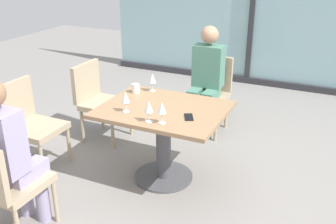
{
  "coord_description": "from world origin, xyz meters",
  "views": [
    {
      "loc": [
        1.41,
        -2.94,
        2.07
      ],
      "look_at": [
        0.0,
        0.1,
        0.65
      ],
      "focal_mm": 41.99,
      "sensor_mm": 36.0,
      "label": 1
    }
  ],
  "objects": [
    {
      "name": "person_near_window",
      "position": [
        -0.0,
        1.15,
        0.7
      ],
      "size": [
        0.34,
        0.39,
        1.26
      ],
      "color": "#4C7F6B",
      "rests_on": "ground_plane"
    },
    {
      "name": "dining_table_main",
      "position": [
        0.0,
        0.0,
        0.53
      ],
      "size": [
        1.11,
        0.88,
        0.73
      ],
      "color": "#997551",
      "rests_on": "ground_plane"
    },
    {
      "name": "chair_near_window",
      "position": [
        0.0,
        1.26,
        0.5
      ],
      "size": [
        0.46,
        0.51,
        0.87
      ],
      "color": "tan",
      "rests_on": "ground_plane"
    },
    {
      "name": "cell_phone_on_table",
      "position": [
        0.29,
        -0.11,
        0.73
      ],
      "size": [
        0.13,
        0.16,
        0.01
      ],
      "primitive_type": "cube",
      "rotation": [
        0.0,
        0.0,
        0.47
      ],
      "color": "black",
      "rests_on": "dining_table_main"
    },
    {
      "name": "chair_side_end",
      "position": [
        -1.31,
        -0.33,
        0.5
      ],
      "size": [
        0.5,
        0.46,
        0.87
      ],
      "color": "tan",
      "rests_on": "ground_plane"
    },
    {
      "name": "person_front_left",
      "position": [
        -0.7,
        -1.15,
        0.7
      ],
      "size": [
        0.34,
        0.39,
        1.26
      ],
      "color": "#9E93B7",
      "rests_on": "ground_plane"
    },
    {
      "name": "chair_far_left",
      "position": [
        -1.05,
        0.5,
        0.5
      ],
      "size": [
        0.5,
        0.46,
        0.87
      ],
      "color": "tan",
      "rests_on": "ground_plane"
    },
    {
      "name": "wine_glass_3",
      "position": [
        -0.29,
        0.35,
        0.86
      ],
      "size": [
        0.07,
        0.07,
        0.18
      ],
      "color": "silver",
      "rests_on": "dining_table_main"
    },
    {
      "name": "wine_glass_0",
      "position": [
        0.13,
        -0.31,
        0.86
      ],
      "size": [
        0.07,
        0.07,
        0.18
      ],
      "color": "silver",
      "rests_on": "dining_table_main"
    },
    {
      "name": "chair_front_left",
      "position": [
        -0.7,
        -1.26,
        0.5
      ],
      "size": [
        0.46,
        0.5,
        0.87
      ],
      "color": "tan",
      "rests_on": "ground_plane"
    },
    {
      "name": "wine_glass_2",
      "position": [
        0.02,
        -0.33,
        0.86
      ],
      "size": [
        0.07,
        0.07,
        0.18
      ],
      "color": "silver",
      "rests_on": "dining_table_main"
    },
    {
      "name": "window_wall_backdrop",
      "position": [
        0.0,
        3.2,
        1.21
      ],
      "size": [
        4.75,
        0.1,
        2.7
      ],
      "color": "#8EB7BC",
      "rests_on": "ground_plane"
    },
    {
      "name": "coffee_cup",
      "position": [
        -0.42,
        0.24,
        0.78
      ],
      "size": [
        0.08,
        0.08,
        0.09
      ],
      "primitive_type": "cylinder",
      "color": "white",
      "rests_on": "dining_table_main"
    },
    {
      "name": "wine_glass_1",
      "position": [
        -0.26,
        -0.22,
        0.86
      ],
      "size": [
        0.07,
        0.07,
        0.18
      ],
      "color": "silver",
      "rests_on": "dining_table_main"
    },
    {
      "name": "ground_plane",
      "position": [
        0.0,
        0.0,
        0.0
      ],
      "size": [
        12.0,
        12.0,
        0.0
      ],
      "primitive_type": "plane",
      "color": "gray"
    }
  ]
}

